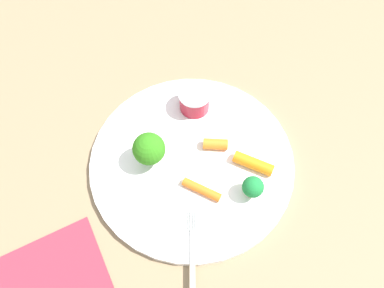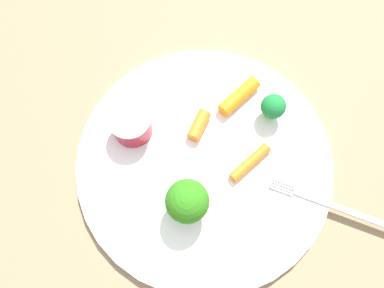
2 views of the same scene
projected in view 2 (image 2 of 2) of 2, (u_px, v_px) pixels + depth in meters
name	position (u px, v px, depth m)	size (l,w,h in m)	color
ground_plane	(204.00, 162.00, 0.44)	(2.40, 2.40, 0.00)	#856F51
plate	(204.00, 161.00, 0.43)	(0.30, 0.30, 0.01)	white
sauce_cup	(131.00, 124.00, 0.42)	(0.05, 0.05, 0.04)	maroon
broccoli_floret_0	(273.00, 107.00, 0.43)	(0.03, 0.03, 0.04)	#9AC666
broccoli_floret_1	(187.00, 201.00, 0.38)	(0.05, 0.05, 0.06)	#83B069
carrot_stick_0	(250.00, 162.00, 0.42)	(0.01, 0.01, 0.06)	orange
carrot_stick_1	(199.00, 125.00, 0.43)	(0.02, 0.02, 0.04)	orange
carrot_stick_2	(239.00, 96.00, 0.45)	(0.02, 0.02, 0.06)	orange
fork	(342.00, 209.00, 0.41)	(0.11, 0.14, 0.00)	#B7BEBB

